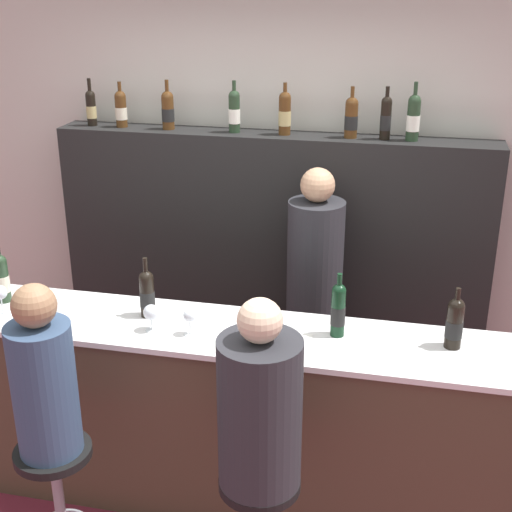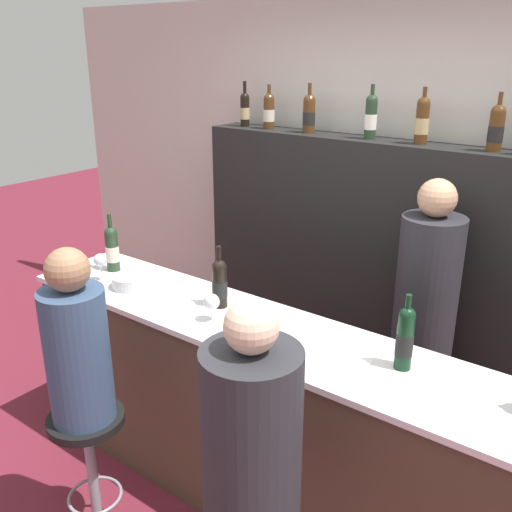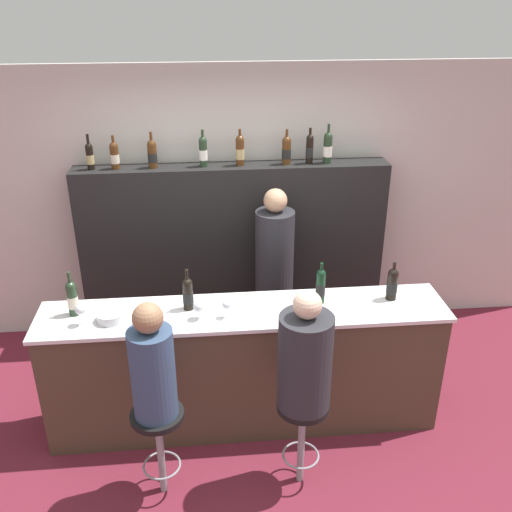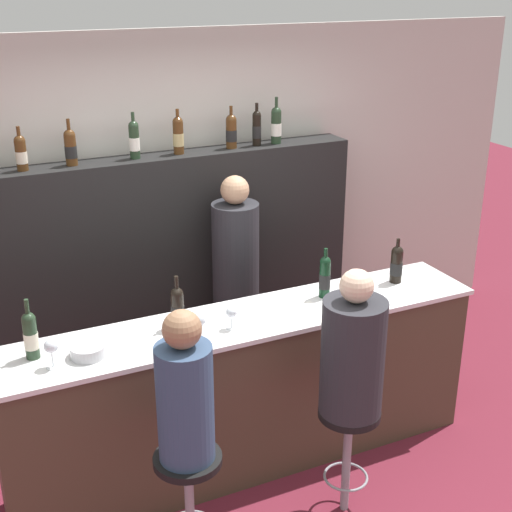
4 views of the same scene
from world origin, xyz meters
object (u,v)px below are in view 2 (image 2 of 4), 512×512
wine_bottle_backbar_0 (245,109)px  wine_glass_1 (212,303)px  wine_bottle_backbar_2 (309,113)px  wine_bottle_backbar_5 (496,128)px  wine_bottle_counter_0 (112,248)px  wine_bottle_backbar_4 (422,120)px  wine_bottle_counter_1 (220,283)px  guest_seated_left (77,346)px  wine_bottle_counter_2 (405,337)px  metal_bowl (130,282)px  wine_bottle_backbar_1 (269,111)px  wine_glass_2 (244,313)px  bartender (422,332)px  wine_glass_0 (100,261)px  wine_bottle_backbar_3 (371,116)px  guest_seated_right (252,430)px  bar_stool_left (89,444)px

wine_bottle_backbar_0 → wine_glass_1: 1.82m
wine_bottle_backbar_2 → wine_bottle_backbar_5: (1.18, 0.00, 0.00)m
wine_bottle_counter_0 → wine_bottle_backbar_4: size_ratio=1.07×
wine_bottle_counter_1 → guest_seated_left: size_ratio=0.40×
wine_bottle_counter_2 → wine_glass_1: wine_bottle_counter_2 is taller
wine_bottle_backbar_5 → metal_bowl: size_ratio=1.63×
wine_bottle_backbar_5 → wine_bottle_backbar_1: bearing=180.0°
wine_bottle_counter_0 → guest_seated_left: 0.94m
wine_bottle_counter_0 → wine_glass_2: (1.10, -0.15, -0.04)m
wine_bottle_counter_1 → metal_bowl: size_ratio=1.68×
guest_seated_left → wine_bottle_backbar_2: bearing=92.0°
wine_bottle_backbar_1 → bartender: size_ratio=0.18×
wine_bottle_backbar_1 → wine_bottle_backbar_0: bearing=180.0°
wine_bottle_backbar_1 → wine_glass_0: size_ratio=1.80×
wine_bottle_counter_0 → bartender: bartender is taller
wine_bottle_counter_2 → wine_glass_2: (-0.71, -0.15, -0.04)m
wine_bottle_backbar_2 → wine_bottle_backbar_3: 0.44m
wine_glass_2 → guest_seated_right: guest_seated_right is taller
wine_bottle_counter_0 → wine_bottle_backbar_2: (0.54, 1.26, 0.69)m
wine_bottle_backbar_4 → wine_bottle_backbar_5: bearing=0.0°
wine_bottle_backbar_4 → wine_bottle_backbar_5: size_ratio=1.03×
wine_bottle_counter_2 → wine_bottle_backbar_3: (-0.83, 1.26, 0.70)m
wine_bottle_backbar_0 → wine_bottle_backbar_4: 1.30m
wine_bottle_backbar_2 → wine_bottle_backbar_4: (0.77, 0.00, 0.01)m
bar_stool_left → guest_seated_right: (0.96, -0.00, 0.52)m
wine_bottle_backbar_4 → metal_bowl: (-1.03, -1.37, -0.81)m
wine_bottle_backbar_0 → wine_glass_2: bearing=-52.1°
metal_bowl → guest_seated_left: guest_seated_left is taller
wine_bottle_counter_0 → wine_bottle_backbar_0: wine_bottle_backbar_0 is taller
wine_glass_1 → guest_seated_left: (-0.29, -0.56, -0.08)m
metal_bowl → guest_seated_left: size_ratio=0.23×
wine_bottle_backbar_0 → bartender: 1.96m
wine_bottle_backbar_0 → wine_bottle_backbar_3: size_ratio=0.95×
wine_glass_1 → guest_seated_left: guest_seated_left is taller
wine_glass_1 → wine_glass_2: (0.20, 0.00, 0.00)m
wine_bottle_counter_2 → wine_bottle_backbar_3: size_ratio=1.01×
wine_bottle_counter_1 → wine_bottle_backbar_0: bearing=123.1°
wine_glass_1 → guest_seated_left: size_ratio=0.17×
wine_bottle_counter_1 → wine_bottle_backbar_3: (0.16, 1.26, 0.71)m
metal_bowl → bartender: (1.30, 0.99, -0.31)m
wine_bottle_backbar_0 → wine_glass_0: bearing=-87.0°
wine_glass_1 → guest_seated_left: bearing=-117.7°
wine_bottle_backbar_3 → bartender: 1.33m
wine_bottle_backbar_0 → bar_stool_left: bearing=-73.0°
wine_bottle_backbar_0 → guest_seated_right: bearing=-51.5°
wine_glass_0 → bartender: bearing=34.4°
wine_bottle_backbar_3 → bar_stool_left: wine_bottle_backbar_3 is taller
wine_bottle_counter_0 → wine_bottle_counter_1: (0.82, -0.00, -0.01)m
wine_bottle_backbar_0 → metal_bowl: wine_bottle_backbar_0 is taller
wine_bottle_counter_1 → wine_bottle_backbar_1: wine_bottle_backbar_1 is taller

